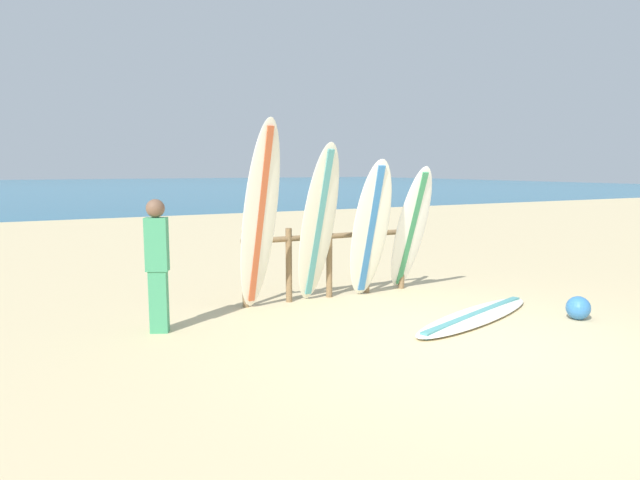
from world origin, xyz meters
name	(u,v)px	position (x,y,z in m)	size (l,w,h in m)	color
ground_plane	(475,347)	(0.00, 0.00, 0.00)	(120.00, 120.00, 0.00)	#D3BC8C
ocean_water	(81,186)	(0.00, 58.00, 0.00)	(120.00, 80.00, 0.01)	#196B93
surfboard_rack	(329,254)	(-0.31, 2.74, 0.64)	(2.70, 0.09, 1.06)	olive
surfboard_leaning_far_left	(260,218)	(-1.55, 2.33, 1.26)	(0.50, 0.86, 2.52)	white
surfboard_leaning_left	(318,225)	(-0.66, 2.42, 1.12)	(0.54, 0.80, 2.25)	silver
surfboard_leaning_center_left	(370,230)	(0.12, 2.31, 1.02)	(0.66, 0.90, 2.03)	white
surfboard_leaning_center	(411,230)	(0.89, 2.39, 0.97)	(0.62, 1.01, 1.94)	white
surfboard_lying_on_sand	(475,316)	(0.79, 0.84, 0.04)	(2.63, 1.38, 0.08)	white
beachgoer_standing	(157,260)	(-2.90, 2.07, 0.85)	(0.29, 0.24, 1.55)	#3F9966
beach_ball	(578,308)	(1.91, 0.23, 0.15)	(0.30, 0.30, 0.30)	#3372B2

